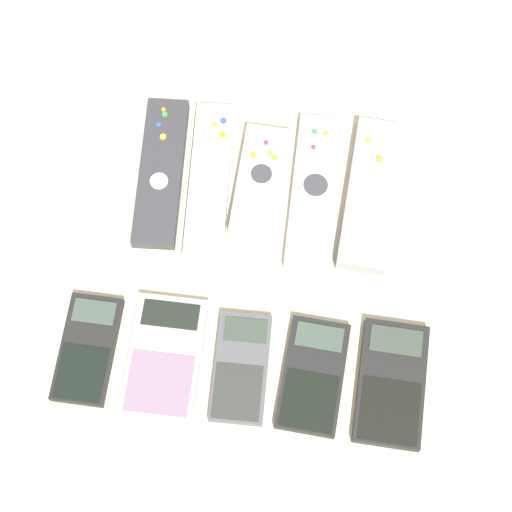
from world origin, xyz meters
TOP-DOWN VIEW (x-y plane):
  - ground_plane at (0.00, 0.00)m, footprint 3.00×3.00m
  - remote_0 at (-0.14, 0.14)m, footprint 0.07×0.21m
  - remote_1 at (-0.07, 0.13)m, footprint 0.06×0.22m
  - remote_2 at (-0.01, 0.14)m, footprint 0.06×0.15m
  - remote_3 at (0.06, 0.14)m, footprint 0.06×0.22m
  - remote_4 at (0.13, 0.14)m, footprint 0.07×0.21m
  - calculator_0 at (-0.18, -0.11)m, footprint 0.06×0.13m
  - calculator_1 at (-0.09, -0.10)m, footprint 0.09×0.15m
  - calculator_2 at (0.00, -0.10)m, footprint 0.07×0.13m
  - calculator_3 at (0.09, -0.10)m, footprint 0.08×0.14m
  - calculator_4 at (0.18, -0.10)m, footprint 0.08×0.15m

SIDE VIEW (x-z plane):
  - ground_plane at x=0.00m, z-range 0.00..0.00m
  - calculator_0 at x=-0.18m, z-range 0.00..0.01m
  - calculator_2 at x=0.00m, z-range 0.00..0.01m
  - calculator_1 at x=-0.09m, z-range 0.00..0.01m
  - calculator_3 at x=0.09m, z-range 0.00..0.01m
  - calculator_4 at x=0.18m, z-range 0.00..0.02m
  - remote_3 at x=0.06m, z-range 0.00..0.02m
  - remote_1 at x=-0.07m, z-range 0.00..0.02m
  - remote_0 at x=-0.14m, z-range 0.00..0.02m
  - remote_4 at x=0.13m, z-range 0.00..0.02m
  - remote_2 at x=-0.01m, z-range 0.00..0.03m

